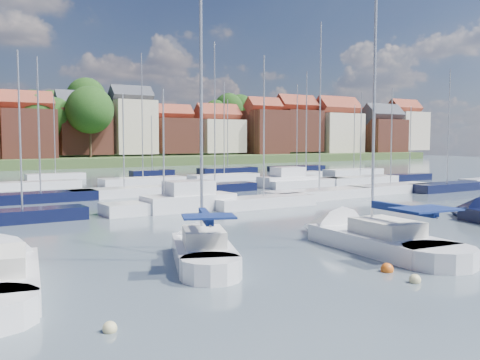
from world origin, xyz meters
TOP-DOWN VIEW (x-y plane):
  - ground at (0.00, 40.00)m, footprint 260.00×260.00m
  - sailboat_left at (-12.41, 5.04)m, footprint 5.71×9.31m
  - sailboat_centre at (-4.15, 3.42)m, footprint 4.34×12.10m
  - buoy_a at (-18.98, -1.73)m, footprint 0.41×0.41m
  - buoy_b at (-7.63, -2.91)m, footprint 0.45×0.45m
  - buoy_c at (-7.23, -1.20)m, footprint 0.52×0.52m
  - buoy_e at (2.93, 6.02)m, footprint 0.45×0.45m
  - marina_field at (1.91, 35.15)m, footprint 79.62×41.41m
  - far_shore_town at (2.23, 132.67)m, footprint 212.46×90.00m

SIDE VIEW (x-z plane):
  - ground at x=0.00m, z-range 0.00..0.00m
  - buoy_a at x=-18.98m, z-range -0.21..0.21m
  - buoy_b at x=-7.63m, z-range -0.22..0.22m
  - buoy_c at x=-7.23m, z-range -0.26..0.26m
  - buoy_e at x=2.93m, z-range -0.22..0.22m
  - sailboat_centre at x=-4.15m, z-range -7.68..8.39m
  - sailboat_left at x=-12.41m, z-range -5.87..6.60m
  - marina_field at x=1.91m, z-range -7.53..8.40m
  - far_shore_town at x=2.23m, z-range -6.53..15.74m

